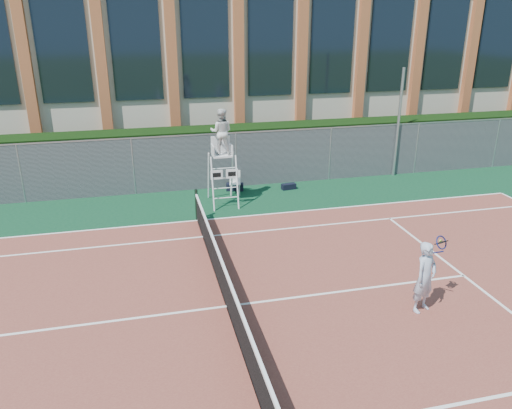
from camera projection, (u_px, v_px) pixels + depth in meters
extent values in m
plane|color=#233814|center=(227.00, 307.00, 11.87)|extent=(120.00, 120.00, 0.00)
cube|color=#0C3520|center=(220.00, 286.00, 12.78)|extent=(36.00, 20.00, 0.01)
cube|color=brown|center=(227.00, 307.00, 11.87)|extent=(23.77, 10.97, 0.02)
cylinder|color=black|center=(197.00, 205.00, 16.77)|extent=(0.10, 0.10, 1.10)
cube|color=black|center=(227.00, 291.00, 11.71)|extent=(0.03, 11.00, 0.86)
cube|color=white|center=(226.00, 273.00, 11.55)|extent=(0.06, 11.20, 0.07)
cube|color=black|center=(183.00, 156.00, 20.58)|extent=(40.00, 1.40, 2.20)
cube|color=beige|center=(165.00, 66.00, 26.83)|extent=(44.00, 10.00, 8.00)
cylinder|color=#9EA0A5|center=(398.00, 123.00, 20.94)|extent=(0.12, 0.12, 4.57)
cylinder|color=white|center=(213.00, 185.00, 17.62)|extent=(0.06, 0.53, 1.93)
cylinder|color=white|center=(237.00, 183.00, 17.81)|extent=(0.06, 0.53, 1.93)
cylinder|color=white|center=(209.00, 176.00, 18.51)|extent=(0.06, 0.53, 1.93)
cylinder|color=white|center=(232.00, 175.00, 18.71)|extent=(0.06, 0.53, 1.93)
cube|color=white|center=(222.00, 155.00, 17.84)|extent=(0.69, 0.59, 0.06)
cube|color=white|center=(220.00, 144.00, 17.97)|extent=(0.69, 0.05, 0.59)
cube|color=white|center=(217.00, 175.00, 17.63)|extent=(0.43, 0.03, 0.34)
cube|color=white|center=(232.00, 174.00, 17.75)|extent=(0.43, 0.03, 0.34)
imported|color=silver|center=(221.00, 132.00, 17.59)|extent=(0.93, 0.81, 1.63)
cube|color=silver|center=(235.00, 183.00, 19.27)|extent=(0.49, 0.49, 0.04)
cube|color=silver|center=(235.00, 176.00, 19.36)|extent=(0.42, 0.12, 0.45)
cylinder|color=silver|center=(231.00, 190.00, 19.19)|extent=(0.03, 0.03, 0.42)
cylinder|color=silver|center=(240.00, 190.00, 19.20)|extent=(0.03, 0.03, 0.42)
cylinder|color=silver|center=(231.00, 187.00, 19.50)|extent=(0.03, 0.03, 0.42)
cylinder|color=silver|center=(239.00, 187.00, 19.52)|extent=(0.03, 0.03, 0.42)
cube|color=black|center=(235.00, 187.00, 19.77)|extent=(0.71, 0.42, 0.29)
cube|color=black|center=(289.00, 186.00, 19.93)|extent=(0.59, 0.32, 0.23)
imported|color=#AFBBD2|center=(425.00, 277.00, 11.42)|extent=(0.74, 0.63, 1.72)
torus|color=#141A4E|center=(441.00, 242.00, 11.48)|extent=(0.38, 0.30, 0.30)
sphere|color=#CCE533|center=(440.00, 241.00, 11.68)|extent=(0.07, 0.07, 0.07)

